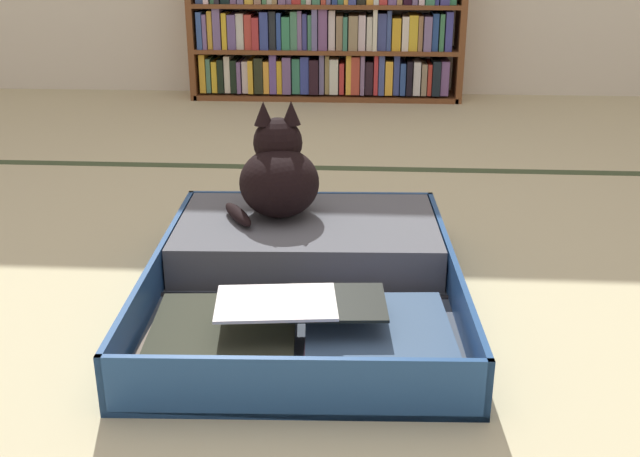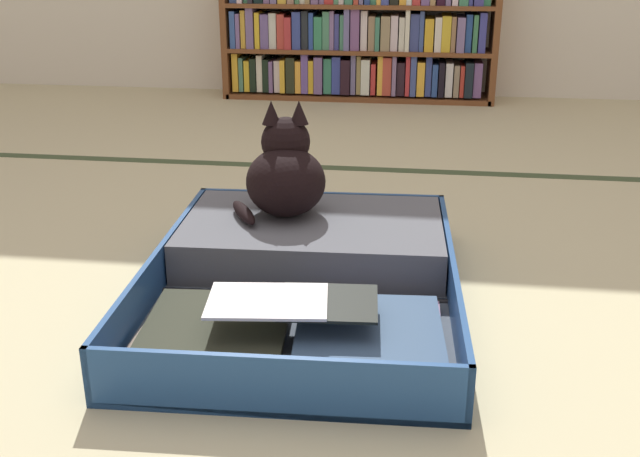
% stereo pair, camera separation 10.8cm
% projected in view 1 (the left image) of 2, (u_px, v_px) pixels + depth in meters
% --- Properties ---
extents(ground_plane, '(10.00, 10.00, 0.00)m').
position_uv_depth(ground_plane, '(321.00, 305.00, 1.65)').
color(ground_plane, '#BFB88D').
extents(tatami_border, '(4.80, 0.05, 0.00)m').
position_uv_depth(tatami_border, '(339.00, 168.00, 2.62)').
color(tatami_border, '#39482C').
rests_on(tatami_border, ground_plane).
extents(bookshelf, '(1.32, 0.23, 0.68)m').
position_uv_depth(bookshelf, '(325.00, 29.00, 3.64)').
color(bookshelf, brown).
rests_on(bookshelf, ground_plane).
extents(open_suitcase, '(0.69, 0.88, 0.12)m').
position_uv_depth(open_suitcase, '(307.00, 267.00, 1.72)').
color(open_suitcase, navy).
rests_on(open_suitcase, ground_plane).
extents(black_cat, '(0.26, 0.25, 0.27)m').
position_uv_depth(black_cat, '(278.00, 175.00, 1.82)').
color(black_cat, black).
rests_on(black_cat, open_suitcase).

